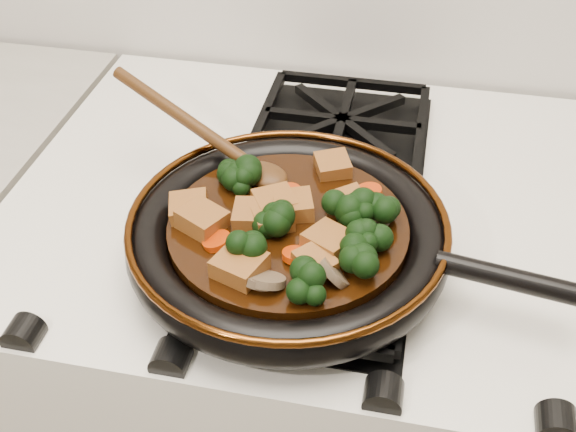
# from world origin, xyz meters

# --- Properties ---
(stove) EXTENTS (0.76, 0.60, 0.90)m
(stove) POSITION_xyz_m (0.00, 1.69, 0.45)
(stove) COLOR white
(stove) RESTS_ON ground
(burner_grate_front) EXTENTS (0.23, 0.23, 0.03)m
(burner_grate_front) POSITION_xyz_m (0.00, 1.55, 0.91)
(burner_grate_front) COLOR black
(burner_grate_front) RESTS_ON stove
(burner_grate_back) EXTENTS (0.23, 0.23, 0.03)m
(burner_grate_back) POSITION_xyz_m (0.00, 1.83, 0.91)
(burner_grate_back) COLOR black
(burner_grate_back) RESTS_ON stove
(skillet) EXTENTS (0.46, 0.34, 0.05)m
(skillet) POSITION_xyz_m (-0.02, 1.56, 0.94)
(skillet) COLOR black
(skillet) RESTS_ON burner_grate_front
(braising_sauce) EXTENTS (0.25, 0.25, 0.02)m
(braising_sauce) POSITION_xyz_m (-0.02, 1.56, 0.95)
(braising_sauce) COLOR black
(braising_sauce) RESTS_ON skillet
(tofu_cube_0) EXTENTS (0.05, 0.05, 0.02)m
(tofu_cube_0) POSITION_xyz_m (-0.02, 1.58, 0.97)
(tofu_cube_0) COLOR brown
(tofu_cube_0) RESTS_ON braising_sauce
(tofu_cube_1) EXTENTS (0.06, 0.05, 0.02)m
(tofu_cube_1) POSITION_xyz_m (-0.05, 1.48, 0.97)
(tofu_cube_1) COLOR brown
(tofu_cube_1) RESTS_ON braising_sauce
(tofu_cube_2) EXTENTS (0.05, 0.05, 0.03)m
(tofu_cube_2) POSITION_xyz_m (0.04, 1.60, 0.97)
(tofu_cube_2) COLOR brown
(tofu_cube_2) RESTS_ON braising_sauce
(tofu_cube_3) EXTENTS (0.05, 0.05, 0.02)m
(tofu_cube_3) POSITION_xyz_m (0.02, 1.50, 0.97)
(tofu_cube_3) COLOR brown
(tofu_cube_3) RESTS_ON braising_sauce
(tofu_cube_4) EXTENTS (0.05, 0.05, 0.02)m
(tofu_cube_4) POSITION_xyz_m (-0.03, 1.56, 0.97)
(tofu_cube_4) COLOR brown
(tofu_cube_4) RESTS_ON braising_sauce
(tofu_cube_5) EXTENTS (0.04, 0.04, 0.03)m
(tofu_cube_5) POSITION_xyz_m (-0.06, 1.56, 0.97)
(tofu_cube_5) COLOR brown
(tofu_cube_5) RESTS_ON braising_sauce
(tofu_cube_6) EXTENTS (0.05, 0.05, 0.03)m
(tofu_cube_6) POSITION_xyz_m (-0.12, 1.56, 0.97)
(tofu_cube_6) COLOR brown
(tofu_cube_6) RESTS_ON braising_sauce
(tofu_cube_7) EXTENTS (0.06, 0.05, 0.02)m
(tofu_cube_7) POSITION_xyz_m (-0.04, 1.58, 0.97)
(tofu_cube_7) COLOR brown
(tofu_cube_7) RESTS_ON braising_sauce
(tofu_cube_8) EXTENTS (0.06, 0.05, 0.03)m
(tofu_cube_8) POSITION_xyz_m (-0.10, 1.54, 0.97)
(tofu_cube_8) COLOR brown
(tofu_cube_8) RESTS_ON braising_sauce
(tofu_cube_9) EXTENTS (0.06, 0.06, 0.03)m
(tofu_cube_9) POSITION_xyz_m (0.03, 1.53, 0.97)
(tofu_cube_9) COLOR brown
(tofu_cube_9) RESTS_ON braising_sauce
(tofu_cube_10) EXTENTS (0.05, 0.05, 0.02)m
(tofu_cube_10) POSITION_xyz_m (0.01, 1.66, 0.97)
(tofu_cube_10) COLOR brown
(tofu_cube_10) RESTS_ON braising_sauce
(broccoli_floret_0) EXTENTS (0.08, 0.08, 0.06)m
(broccoli_floret_0) POSITION_xyz_m (0.04, 1.57, 0.97)
(broccoli_floret_0) COLOR black
(broccoli_floret_0) RESTS_ON braising_sauce
(broccoli_floret_1) EXTENTS (0.09, 0.09, 0.07)m
(broccoli_floret_1) POSITION_xyz_m (0.07, 1.58, 0.97)
(broccoli_floret_1) COLOR black
(broccoli_floret_1) RESTS_ON braising_sauce
(broccoli_floret_2) EXTENTS (0.07, 0.08, 0.06)m
(broccoli_floret_2) POSITION_xyz_m (0.06, 1.51, 0.97)
(broccoli_floret_2) COLOR black
(broccoli_floret_2) RESTS_ON braising_sauce
(broccoli_floret_3) EXTENTS (0.09, 0.08, 0.07)m
(broccoli_floret_3) POSITION_xyz_m (-0.04, 1.50, 0.97)
(broccoli_floret_3) COLOR black
(broccoli_floret_3) RESTS_ON braising_sauce
(broccoli_floret_4) EXTENTS (0.08, 0.08, 0.06)m
(broccoli_floret_4) POSITION_xyz_m (-0.03, 1.56, 0.97)
(broccoli_floret_4) COLOR black
(broccoli_floret_4) RESTS_ON braising_sauce
(broccoli_floret_5) EXTENTS (0.08, 0.08, 0.06)m
(broccoli_floret_5) POSITION_xyz_m (0.01, 1.47, 0.97)
(broccoli_floret_5) COLOR black
(broccoli_floret_5) RESTS_ON braising_sauce
(broccoli_floret_6) EXTENTS (0.08, 0.08, 0.06)m
(broccoli_floret_6) POSITION_xyz_m (-0.08, 1.61, 0.97)
(broccoli_floret_6) COLOR black
(broccoli_floret_6) RESTS_ON braising_sauce
(broccoli_floret_7) EXTENTS (0.07, 0.07, 0.06)m
(broccoli_floret_7) POSITION_xyz_m (-0.09, 1.62, 0.97)
(broccoli_floret_7) COLOR black
(broccoli_floret_7) RESTS_ON braising_sauce
(broccoli_floret_8) EXTENTS (0.08, 0.07, 0.07)m
(broccoli_floret_8) POSITION_xyz_m (0.07, 1.54, 0.97)
(broccoli_floret_8) COLOR black
(broccoli_floret_8) RESTS_ON braising_sauce
(carrot_coin_0) EXTENTS (0.03, 0.03, 0.01)m
(carrot_coin_0) POSITION_xyz_m (0.06, 1.63, 0.96)
(carrot_coin_0) COLOR #BA2F05
(carrot_coin_0) RESTS_ON braising_sauce
(carrot_coin_1) EXTENTS (0.03, 0.03, 0.02)m
(carrot_coin_1) POSITION_xyz_m (0.05, 1.57, 0.96)
(carrot_coin_1) COLOR #BA2F05
(carrot_coin_1) RESTS_ON braising_sauce
(carrot_coin_2) EXTENTS (0.03, 0.03, 0.01)m
(carrot_coin_2) POSITION_xyz_m (-0.03, 1.61, 0.96)
(carrot_coin_2) COLOR #BA2F05
(carrot_coin_2) RESTS_ON braising_sauce
(carrot_coin_3) EXTENTS (0.03, 0.03, 0.01)m
(carrot_coin_3) POSITION_xyz_m (-0.03, 1.57, 0.96)
(carrot_coin_3) COLOR #BA2F05
(carrot_coin_3) RESTS_ON braising_sauce
(carrot_coin_4) EXTENTS (0.03, 0.03, 0.02)m
(carrot_coin_4) POSITION_xyz_m (-0.08, 1.52, 0.96)
(carrot_coin_4) COLOR #BA2F05
(carrot_coin_4) RESTS_ON braising_sauce
(carrot_coin_5) EXTENTS (0.03, 0.03, 0.01)m
(carrot_coin_5) POSITION_xyz_m (-0.00, 1.51, 0.96)
(carrot_coin_5) COLOR #BA2F05
(carrot_coin_5) RESTS_ON braising_sauce
(mushroom_slice_0) EXTENTS (0.04, 0.04, 0.02)m
(mushroom_slice_0) POSITION_xyz_m (0.07, 1.59, 0.97)
(mushroom_slice_0) COLOR brown
(mushroom_slice_0) RESTS_ON braising_sauce
(mushroom_slice_1) EXTENTS (0.04, 0.04, 0.03)m
(mushroom_slice_1) POSITION_xyz_m (0.04, 1.49, 0.97)
(mushroom_slice_1) COLOR brown
(mushroom_slice_1) RESTS_ON braising_sauce
(mushroom_slice_2) EXTENTS (0.05, 0.05, 0.02)m
(mushroom_slice_2) POSITION_xyz_m (-0.03, 1.47, 0.97)
(mushroom_slice_2) COLOR brown
(mushroom_slice_2) RESTS_ON braising_sauce
(mushroom_slice_3) EXTENTS (0.04, 0.04, 0.02)m
(mushroom_slice_3) POSITION_xyz_m (-0.02, 1.47, 0.97)
(mushroom_slice_3) COLOR brown
(mushroom_slice_3) RESTS_ON braising_sauce
(wooden_spoon) EXTENTS (0.14, 0.08, 0.23)m
(wooden_spoon) POSITION_xyz_m (-0.12, 1.66, 0.98)
(wooden_spoon) COLOR #44260E
(wooden_spoon) RESTS_ON braising_sauce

